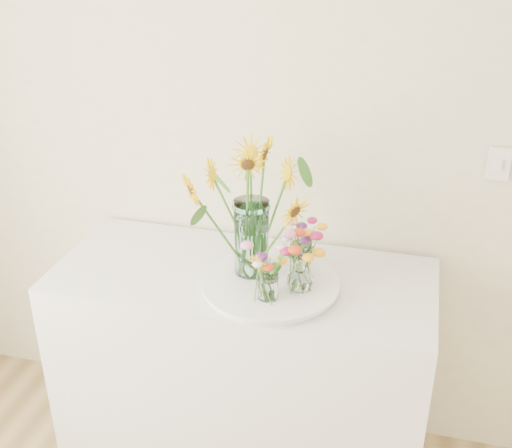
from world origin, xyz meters
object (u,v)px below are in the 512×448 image
(counter, at_px, (244,370))
(small_vase_b, at_px, (300,273))
(tray, at_px, (270,285))
(small_vase_c, at_px, (301,260))
(small_vase_a, at_px, (268,283))
(mason_jar, at_px, (251,238))

(counter, bearing_deg, small_vase_b, -21.88)
(tray, distance_m, small_vase_b, 0.14)
(tray, relative_size, small_vase_c, 3.63)
(tray, height_order, small_vase_a, small_vase_a)
(mason_jar, distance_m, small_vase_b, 0.21)
(mason_jar, distance_m, small_vase_a, 0.20)
(small_vase_b, bearing_deg, small_vase_a, -138.48)
(tray, distance_m, small_vase_a, 0.13)
(counter, height_order, small_vase_c, small_vase_c)
(mason_jar, bearing_deg, counter, 148.94)
(small_vase_a, bearing_deg, small_vase_c, 66.28)
(tray, distance_m, mason_jar, 0.18)
(tray, relative_size, small_vase_b, 3.53)
(tray, bearing_deg, mason_jar, 150.74)
(counter, bearing_deg, small_vase_c, 0.53)
(counter, height_order, small_vase_a, small_vase_a)
(counter, bearing_deg, mason_jar, -31.06)
(tray, height_order, small_vase_c, small_vase_c)
(counter, distance_m, small_vase_a, 0.58)
(tray, relative_size, mason_jar, 1.64)
(small_vase_c, bearing_deg, counter, -179.47)
(mason_jar, bearing_deg, small_vase_b, -19.67)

